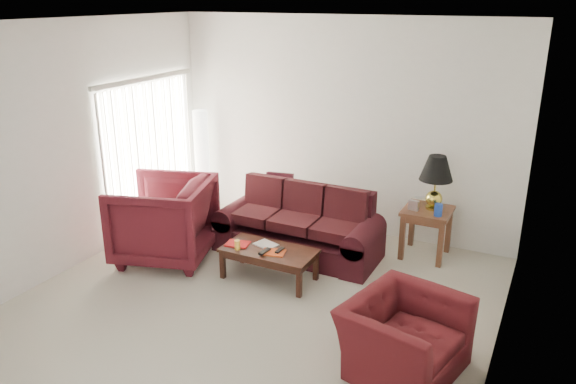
# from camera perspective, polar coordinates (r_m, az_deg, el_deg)

# --- Properties ---
(floor) EXTENTS (5.00, 5.00, 0.00)m
(floor) POSITION_cam_1_polar(r_m,az_deg,el_deg) (6.36, -3.50, -11.27)
(floor) COLOR beige
(floor) RESTS_ON ground
(blinds) EXTENTS (0.10, 2.00, 2.16)m
(blinds) POSITION_cam_1_polar(r_m,az_deg,el_deg) (8.24, -13.80, 3.64)
(blinds) COLOR silver
(blinds) RESTS_ON ground
(sofa) EXTENTS (2.21, 1.11, 0.87)m
(sofa) POSITION_cam_1_polar(r_m,az_deg,el_deg) (7.31, 0.99, -3.15)
(sofa) COLOR black
(sofa) RESTS_ON ground
(throw_pillow) EXTENTS (0.40, 0.25, 0.39)m
(throw_pillow) POSITION_cam_1_polar(r_m,az_deg,el_deg) (7.96, -0.88, 0.61)
(throw_pillow) COLOR black
(throw_pillow) RESTS_ON sofa
(end_table) EXTENTS (0.65, 0.65, 0.65)m
(end_table) POSITION_cam_1_polar(r_m,az_deg,el_deg) (7.51, 13.82, -4.02)
(end_table) COLOR brown
(end_table) RESTS_ON ground
(table_lamp) EXTENTS (0.45, 0.45, 0.70)m
(table_lamp) POSITION_cam_1_polar(r_m,az_deg,el_deg) (7.31, 14.74, 0.92)
(table_lamp) COLOR gold
(table_lamp) RESTS_ON end_table
(clock) EXTENTS (0.14, 0.07, 0.13)m
(clock) POSITION_cam_1_polar(r_m,az_deg,el_deg) (7.30, 12.64, -1.32)
(clock) COLOR #BABBBF
(clock) RESTS_ON end_table
(blue_canister) EXTENTS (0.13, 0.13, 0.16)m
(blue_canister) POSITION_cam_1_polar(r_m,az_deg,el_deg) (7.18, 15.02, -1.78)
(blue_canister) COLOR #1B42B4
(blue_canister) RESTS_ON end_table
(picture_frame) EXTENTS (0.19, 0.21, 0.06)m
(picture_frame) POSITION_cam_1_polar(r_m,az_deg,el_deg) (7.53, 13.36, -0.57)
(picture_frame) COLOR #BCBCC0
(picture_frame) RESTS_ON end_table
(floor_lamp) EXTENTS (0.31, 0.31, 1.61)m
(floor_lamp) POSITION_cam_1_polar(r_m,az_deg,el_deg) (8.85, -8.73, 3.21)
(floor_lamp) COLOR white
(floor_lamp) RESTS_ON ground
(armchair_left) EXTENTS (1.45, 1.43, 1.06)m
(armchair_left) POSITION_cam_1_polar(r_m,az_deg,el_deg) (7.33, -12.51, -2.77)
(armchair_left) COLOR #481018
(armchair_left) RESTS_ON ground
(armchair_right) EXTENTS (1.14, 1.23, 0.68)m
(armchair_right) POSITION_cam_1_polar(r_m,az_deg,el_deg) (5.31, 11.69, -14.19)
(armchair_right) COLOR #481015
(armchair_right) RESTS_ON ground
(coffee_table) EXTENTS (1.23, 0.87, 0.39)m
(coffee_table) POSITION_cam_1_polar(r_m,az_deg,el_deg) (6.78, -1.93, -7.32)
(coffee_table) COLOR black
(coffee_table) RESTS_ON ground
(magazine_red) EXTENTS (0.31, 0.26, 0.02)m
(magazine_red) POSITION_cam_1_polar(r_m,az_deg,el_deg) (6.83, -5.14, -5.26)
(magazine_red) COLOR red
(magazine_red) RESTS_ON coffee_table
(magazine_white) EXTENTS (0.31, 0.27, 0.02)m
(magazine_white) POSITION_cam_1_polar(r_m,az_deg,el_deg) (6.79, -2.25, -5.36)
(magazine_white) COLOR white
(magazine_white) RESTS_ON coffee_table
(magazine_orange) EXTENTS (0.31, 0.26, 0.02)m
(magazine_orange) POSITION_cam_1_polar(r_m,az_deg,el_deg) (6.59, -1.49, -6.15)
(magazine_orange) COLOR #BE4016
(magazine_orange) RESTS_ON coffee_table
(remote_a) EXTENTS (0.07, 0.19, 0.02)m
(remote_a) POSITION_cam_1_polar(r_m,az_deg,el_deg) (6.57, -2.39, -6.05)
(remote_a) COLOR black
(remote_a) RESTS_ON coffee_table
(remote_b) EXTENTS (0.05, 0.16, 0.02)m
(remote_b) POSITION_cam_1_polar(r_m,az_deg,el_deg) (6.60, -0.87, -5.92)
(remote_b) COLOR black
(remote_b) RESTS_ON coffee_table
(yellow_glass) EXTENTS (0.08, 0.08, 0.12)m
(yellow_glass) POSITION_cam_1_polar(r_m,az_deg,el_deg) (6.69, -5.17, -5.37)
(yellow_glass) COLOR yellow
(yellow_glass) RESTS_ON coffee_table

